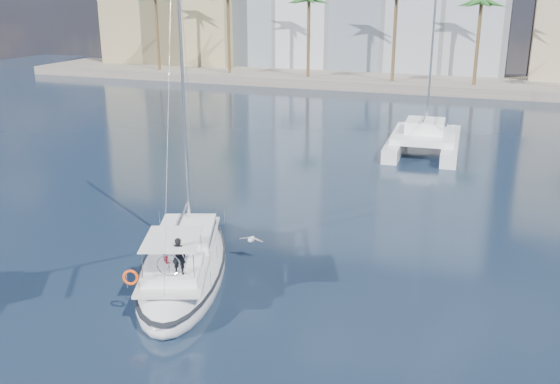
% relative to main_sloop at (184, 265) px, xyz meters
% --- Properties ---
extents(ground, '(160.00, 160.00, 0.00)m').
position_rel_main_sloop_xyz_m(ground, '(3.42, 1.96, -0.53)').
color(ground, black).
rests_on(ground, ground).
extents(quay, '(120.00, 14.00, 1.20)m').
position_rel_main_sloop_xyz_m(quay, '(3.42, 62.96, 0.07)').
color(quay, gray).
rests_on(quay, ground).
extents(building_tan_left, '(22.00, 14.00, 22.00)m').
position_rel_main_sloop_xyz_m(building_tan_left, '(-38.58, 70.96, 10.47)').
color(building_tan_left, tan).
rests_on(building_tan_left, ground).
extents(palm_left, '(3.60, 3.60, 12.30)m').
position_rel_main_sloop_xyz_m(palm_left, '(-30.58, 58.96, 9.75)').
color(palm_left, brown).
rests_on(palm_left, ground).
extents(palm_centre, '(3.60, 3.60, 12.30)m').
position_rel_main_sloop_xyz_m(palm_centre, '(3.42, 58.96, 9.75)').
color(palm_centre, brown).
rests_on(palm_centre, ground).
extents(main_sloop, '(7.70, 12.43, 17.61)m').
position_rel_main_sloop_xyz_m(main_sloop, '(0.00, 0.00, 0.00)').
color(main_sloop, silver).
rests_on(main_sloop, ground).
extents(catamaran, '(6.12, 11.29, 16.15)m').
position_rel_main_sloop_xyz_m(catamaran, '(7.10, 27.69, 0.59)').
color(catamaran, silver).
rests_on(catamaran, ground).
extents(seagull, '(1.24, 0.53, 0.23)m').
position_rel_main_sloop_xyz_m(seagull, '(2.26, 2.68, 0.57)').
color(seagull, silver).
rests_on(seagull, ground).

